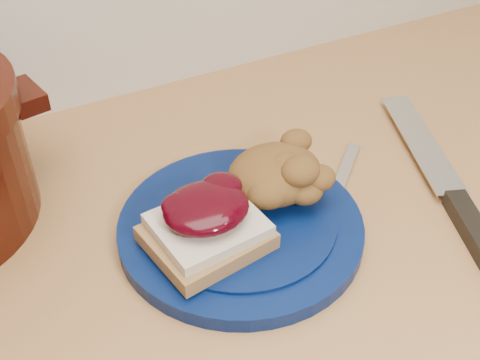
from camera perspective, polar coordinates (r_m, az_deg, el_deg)
name	(u,v)px	position (r m, az deg, el deg)	size (l,w,h in m)	color
plate	(241,227)	(0.60, 0.06, -4.50)	(0.24, 0.24, 0.02)	#041444
sandwich	(207,223)	(0.55, -3.19, -4.13)	(0.12, 0.10, 0.05)	olive
stuffing_mound	(275,174)	(0.60, 3.30, 0.57)	(0.10, 0.09, 0.05)	brown
chef_knife	(460,207)	(0.66, 20.11, -2.39)	(0.14, 0.31, 0.02)	black
butter_knife	(338,189)	(0.66, 9.25, -0.82)	(0.17, 0.01, 0.00)	silver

